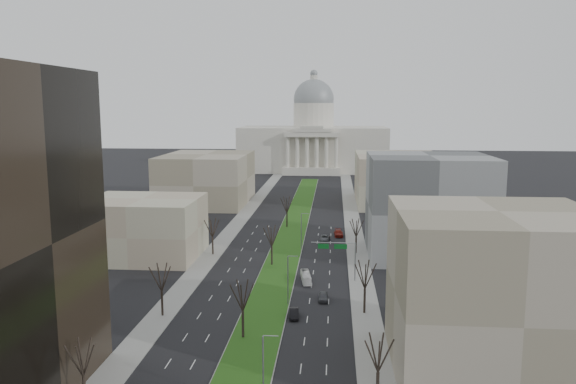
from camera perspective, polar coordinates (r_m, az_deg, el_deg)
The scene contains 28 objects.
ground at distance 165.56m, azimuth 0.58°, elevation -3.63°, with size 600.00×600.00×0.00m, color black.
median at distance 164.55m, azimuth 0.55°, elevation -3.67°, with size 8.00×222.03×0.20m.
sidewalk_left at distance 143.81m, azimuth -7.16°, elevation -5.58°, with size 5.00×330.00×0.15m, color gray.
sidewalk_right at distance 140.93m, azimuth 6.98°, elevation -5.87°, with size 5.00×330.00×0.15m, color gray.
capitol at distance 311.69m, azimuth 2.60°, elevation 5.20°, with size 80.00×46.00×55.00m.
building_beige_left at distance 136.97m, azimuth -14.45°, elevation -3.54°, with size 26.00×22.00×14.00m, color tan.
building_tan_right at distance 80.15m, azimuth 20.19°, elevation -9.59°, with size 26.00×24.00×22.00m, color gray.
building_grey_right at distance 137.17m, azimuth 14.03°, elevation -1.38°, with size 28.00×26.00×24.00m, color #585A5D.
building_far_left at distance 208.33m, azimuth -8.25°, elevation 1.35°, with size 30.00×40.00×18.00m, color gray.
building_far_right at distance 209.28m, azimuth 11.10°, elevation 1.31°, with size 30.00×40.00×18.00m, color tan.
tree_left_near at distance 72.00m, azimuth -20.15°, elevation -15.45°, with size 5.10×5.10×9.18m.
tree_left_mid at distance 98.08m, azimuth -12.76°, elevation -8.35°, with size 5.40×5.40×9.72m.
tree_left_far at distance 135.54m, azimuth -7.70°, elevation -3.53°, with size 5.28×5.28×9.50m.
tree_right_near at distance 69.74m, azimuth 9.18°, elevation -15.75°, with size 5.16×5.16×9.29m.
tree_right_mid at distance 97.65m, azimuth 7.84°, elevation -8.20°, with size 5.52×5.52×9.94m.
tree_right_far at distance 136.51m, azimuth 6.95°, elevation -3.56°, with size 5.04×5.04×9.07m.
tree_median_a at distance 87.22m, azimuth -4.64°, elevation -10.34°, with size 5.40×5.40×9.72m.
tree_median_b at distance 125.34m, azimuth -1.66°, elevation -4.39°, with size 5.40×5.40×9.72m.
tree_median_c at distance 164.36m, azimuth -0.11°, elevation -1.24°, with size 5.40×5.40×9.72m.
streetlamp_median_a at distance 68.99m, azimuth -2.49°, elevation -17.65°, with size 1.90×0.20×9.16m.
streetlamp_median_b at distance 101.37m, azimuth 0.02°, elevation -8.86°, with size 1.90×0.20×9.16m.
streetlamp_median_c at distance 139.93m, azimuth 1.38°, elevation -3.92°, with size 1.90×0.20×9.16m.
mast_arm_signs at distance 115.14m, azimuth 5.50°, elevation -6.07°, with size 9.12×0.24×8.09m.
car_grey_near at distance 105.12m, azimuth 3.62°, elevation -10.56°, with size 1.78×4.43×1.51m, color #45464C.
car_black at distance 97.12m, azimuth 0.60°, elevation -12.21°, with size 1.56×4.48×1.48m, color black.
car_red at distance 155.22m, azimuth 5.16°, elevation -4.19°, with size 2.31×5.69×1.65m, color maroon.
car_grey_far at distance 149.85m, azimuth 3.76°, elevation -4.69°, with size 2.40×5.20×1.45m, color #53565B.
box_van at distance 115.38m, azimuth 1.82°, elevation -8.65°, with size 1.66×7.12×1.98m, color white.
Camera 1 is at (11.72, -41.29, 35.46)m, focal length 35.00 mm.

